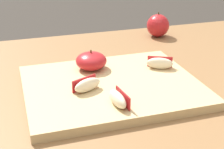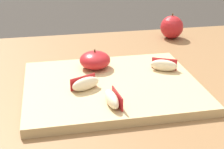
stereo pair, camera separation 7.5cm
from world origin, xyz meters
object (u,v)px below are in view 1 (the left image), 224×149
Objects in this scene: apple_wedge_front at (118,99)px; apple_half_skin_up at (91,61)px; apple_wedge_near_knife at (160,63)px; whole_apple_crimson at (158,26)px; apple_wedge_back at (87,85)px; cutting_board at (112,86)px.

apple_half_skin_up is at bearing 91.43° from apple_wedge_front.
apple_wedge_near_knife is 0.32m from whole_apple_crimson.
apple_wedge_near_knife is 1.01× the size of apple_wedge_front.
apple_wedge_near_knife is at bearing -113.73° from whole_apple_crimson.
whole_apple_crimson is at bearing 66.27° from apple_wedge_near_knife.
apple_wedge_back is 1.00× the size of apple_wedge_near_knife.
apple_wedge_back is at bearing -159.58° from cutting_board.
apple_wedge_back is at bearing -108.41° from apple_half_skin_up.
apple_wedge_back is 1.01× the size of apple_wedge_front.
apple_half_skin_up is 0.38m from whole_apple_crimson.
apple_wedge_back reaches higher than cutting_board.
apple_wedge_back is 0.49m from whole_apple_crimson.
apple_wedge_front is at bearing -123.03° from whole_apple_crimson.
apple_wedge_near_knife reaches higher than cutting_board.
apple_wedge_near_knife is (0.20, 0.07, 0.00)m from apple_wedge_back.
apple_wedge_back and apple_wedge_near_knife have the same top height.
whole_apple_crimson is at bearing 56.97° from apple_wedge_front.
apple_wedge_front is at bearing -137.21° from apple_wedge_near_knife.
apple_half_skin_up is 1.13× the size of apple_wedge_near_knife.
cutting_board is at bearing 79.05° from apple_wedge_front.
apple_wedge_back is at bearing 118.40° from apple_wedge_front.
apple_wedge_front is (-0.02, -0.10, 0.02)m from cutting_board.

